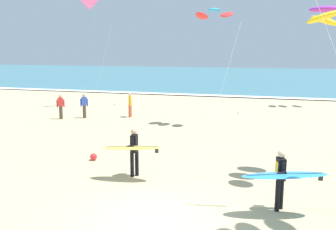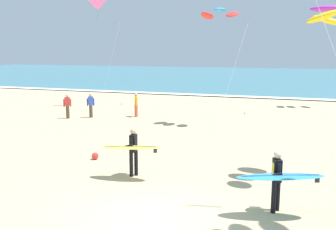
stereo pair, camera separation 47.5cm
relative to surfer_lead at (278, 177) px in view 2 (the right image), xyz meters
name	(u,v)px [view 2 (the right image)]	position (x,y,z in m)	size (l,w,h in m)	color
ground_plane	(148,217)	(-3.18, -1.28, -1.05)	(160.00, 160.00, 0.00)	tan
ocean_water	(272,76)	(-3.18, 54.76, -1.01)	(160.00, 60.00, 0.08)	teal
shoreline_foam	(254,97)	(-3.18, 25.06, -0.96)	(160.00, 1.33, 0.01)	white
surfer_lead	(278,177)	(0.00, 0.00, 0.00)	(2.31, 1.18, 1.71)	black
surfer_trailing	(132,148)	(-4.85, 1.43, -0.01)	(2.10, 1.02, 1.71)	black
kite_diamond_rose_mid	(98,3)	(-14.05, 15.77, 6.80)	(1.74, 1.89, 8.76)	pink
kite_arc_violet_high	(326,15)	(1.11, 3.25, 4.37)	(3.88, 2.40, 5.73)	yellow
kite_arc_cobalt_distant	(220,14)	(-3.87, 11.31, 5.32)	(2.37, 5.19, 6.67)	red
bystander_blue_top	(91,105)	(-12.21, 11.16, -0.24)	(0.40, 0.35, 1.59)	#4C3D2D
bystander_red_top	(67,106)	(-13.47, 10.40, -0.24)	(0.44, 0.32, 1.59)	#4C3D2D
bystander_yellow_top	(136,105)	(-9.49, 12.32, -0.24)	(0.30, 0.46, 1.59)	#D8593F
beach_ball	(95,156)	(-7.17, 2.90, -0.91)	(0.28, 0.28, 0.28)	red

